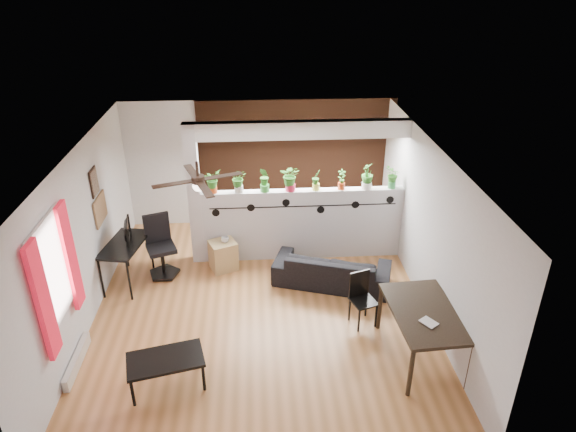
{
  "coord_description": "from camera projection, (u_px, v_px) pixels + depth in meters",
  "views": [
    {
      "loc": [
        -0.01,
        -6.74,
        5.01
      ],
      "look_at": [
        0.47,
        0.6,
        1.3
      ],
      "focal_mm": 32.0,
      "sensor_mm": 36.0,
      "label": 1
    }
  ],
  "objects": [
    {
      "name": "partition_wall",
      "position": [
        303.0,
        224.0,
        9.35
      ],
      "size": [
        3.6,
        0.18,
        1.35
      ],
      "primitive_type": "cube",
      "color": "#BCBCC1",
      "rests_on": "ground"
    },
    {
      "name": "window_assembly",
      "position": [
        54.0,
        273.0,
        6.37
      ],
      "size": [
        0.09,
        1.3,
        1.55
      ],
      "color": "white",
      "rests_on": "room_shell"
    },
    {
      "name": "office_chair",
      "position": [
        161.0,
        250.0,
        8.9
      ],
      "size": [
        0.59,
        0.6,
        1.09
      ],
      "color": "black",
      "rests_on": "ground"
    },
    {
      "name": "potted_plant_5",
      "position": [
        342.0,
        179.0,
        8.99
      ],
      "size": [
        0.18,
        0.15,
        0.37
      ],
      "color": "#C44217",
      "rests_on": "partition_wall"
    },
    {
      "name": "book",
      "position": [
        425.0,
        325.0,
        6.59
      ],
      "size": [
        0.26,
        0.27,
        0.02
      ],
      "primitive_type": "imported",
      "rotation": [
        0.0,
        0.0,
        0.6
      ],
      "color": "gray",
      "rests_on": "dining_table"
    },
    {
      "name": "room_shell",
      "position": [
        259.0,
        235.0,
        7.68
      ],
      "size": [
        6.3,
        7.1,
        2.9
      ],
      "color": "#985F31",
      "rests_on": "ground"
    },
    {
      "name": "coffee_table",
      "position": [
        165.0,
        361.0,
        6.56
      ],
      "size": [
        1.06,
        0.74,
        0.45
      ],
      "color": "black",
      "rests_on": "ground"
    },
    {
      "name": "vine_decal",
      "position": [
        303.0,
        206.0,
        9.08
      ],
      "size": [
        3.31,
        0.01,
        0.3
      ],
      "color": "black",
      "rests_on": "partition_wall"
    },
    {
      "name": "brick_panel",
      "position": [
        297.0,
        163.0,
        10.37
      ],
      "size": [
        3.9,
        0.05,
        2.6
      ],
      "primitive_type": "cube",
      "color": "brown",
      "rests_on": "ground"
    },
    {
      "name": "potted_plant_4",
      "position": [
        316.0,
        179.0,
        8.96
      ],
      "size": [
        0.24,
        0.23,
        0.38
      ],
      "color": "#E4E852",
      "rests_on": "partition_wall"
    },
    {
      "name": "potted_plant_0",
      "position": [
        212.0,
        181.0,
        8.85
      ],
      "size": [
        0.27,
        0.27,
        0.42
      ],
      "color": "#CB4717",
      "rests_on": "partition_wall"
    },
    {
      "name": "ceiling_fan",
      "position": [
        198.0,
        182.0,
        6.91
      ],
      "size": [
        1.19,
        1.19,
        0.43
      ],
      "color": "black",
      "rests_on": "room_shell"
    },
    {
      "name": "corkboard",
      "position": [
        100.0,
        209.0,
        8.36
      ],
      "size": [
        0.03,
        0.6,
        0.45
      ],
      "primitive_type": "cube",
      "color": "#876141",
      "rests_on": "room_shell"
    },
    {
      "name": "potted_plant_6",
      "position": [
        367.0,
        175.0,
        8.99
      ],
      "size": [
        0.3,
        0.32,
        0.48
      ],
      "color": "white",
      "rests_on": "partition_wall"
    },
    {
      "name": "potted_plant_1",
      "position": [
        238.0,
        180.0,
        8.88
      ],
      "size": [
        0.23,
        0.19,
        0.42
      ],
      "color": "silver",
      "rests_on": "partition_wall"
    },
    {
      "name": "pier_column",
      "position": [
        194.0,
        196.0,
        8.95
      ],
      "size": [
        0.22,
        0.2,
        2.6
      ],
      "primitive_type": "cube",
      "color": "#BCBCC1",
      "rests_on": "ground"
    },
    {
      "name": "folding_chair",
      "position": [
        361.0,
        293.0,
        7.7
      ],
      "size": [
        0.44,
        0.44,
        0.86
      ],
      "color": "black",
      "rests_on": "ground"
    },
    {
      "name": "baseboard_heater",
      "position": [
        77.0,
        361.0,
        7.01
      ],
      "size": [
        0.08,
        1.0,
        0.18
      ],
      "primitive_type": "cube",
      "color": "beige",
      "rests_on": "ground"
    },
    {
      "name": "sofa",
      "position": [
        332.0,
        269.0,
        8.73
      ],
      "size": [
        2.0,
        1.27,
        0.54
      ],
      "primitive_type": "imported",
      "rotation": [
        0.0,
        0.0,
        2.83
      ],
      "color": "black",
      "rests_on": "ground"
    },
    {
      "name": "potted_plant_3",
      "position": [
        290.0,
        177.0,
        8.92
      ],
      "size": [
        0.29,
        0.26,
        0.48
      ],
      "color": "#C21F3F",
      "rests_on": "partition_wall"
    },
    {
      "name": "potted_plant_7",
      "position": [
        392.0,
        177.0,
        9.04
      ],
      "size": [
        0.24,
        0.25,
        0.4
      ],
      "color": "green",
      "rests_on": "partition_wall"
    },
    {
      "name": "ceiling_header",
      "position": [
        304.0,
        130.0,
        8.55
      ],
      "size": [
        3.6,
        0.18,
        0.3
      ],
      "primitive_type": "cube",
      "color": "silver",
      "rests_on": "room_shell"
    },
    {
      "name": "dining_table",
      "position": [
        424.0,
        316.0,
        6.91
      ],
      "size": [
        0.95,
        1.48,
        0.78
      ],
      "color": "black",
      "rests_on": "ground"
    },
    {
      "name": "framed_art",
      "position": [
        94.0,
        182.0,
        8.09
      ],
      "size": [
        0.03,
        0.34,
        0.44
      ],
      "color": "#8C7259",
      "rests_on": "room_shell"
    },
    {
      "name": "computer_desk",
      "position": [
        125.0,
        247.0,
        8.56
      ],
      "size": [
        0.74,
        1.14,
        0.77
      ],
      "color": "black",
      "rests_on": "ground"
    },
    {
      "name": "potted_plant_2",
      "position": [
        265.0,
        179.0,
        8.9
      ],
      "size": [
        0.24,
        0.27,
        0.44
      ],
      "color": "green",
      "rests_on": "partition_wall"
    },
    {
      "name": "cube_shelf",
      "position": [
        223.0,
        255.0,
        9.14
      ],
      "size": [
        0.56,
        0.53,
        0.54
      ],
      "primitive_type": "cube",
      "rotation": [
        0.0,
        0.0,
        0.39
      ],
      "color": "tan",
      "rests_on": "ground"
    },
    {
      "name": "monitor",
      "position": [
        125.0,
        234.0,
        8.63
      ],
      "size": [
        0.32,
        0.1,
        0.18
      ],
      "primitive_type": "imported",
      "rotation": [
        0.0,
        0.0,
        1.73
      ],
      "color": "black",
      "rests_on": "computer_desk"
    },
    {
      "name": "cup",
      "position": [
        225.0,
        240.0,
        9.0
      ],
      "size": [
        0.16,
        0.16,
        0.11
      ],
      "primitive_type": "imported",
      "rotation": [
        0.0,
        0.0,
        -0.21
      ],
      "color": "gray",
      "rests_on": "cube_shelf"
    }
  ]
}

